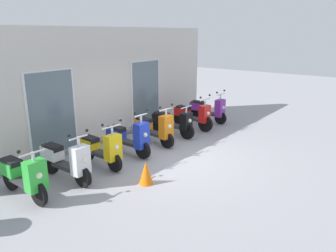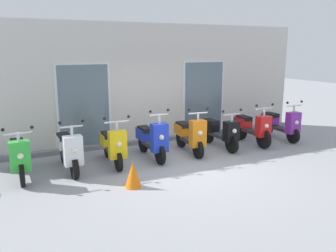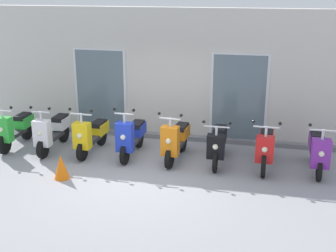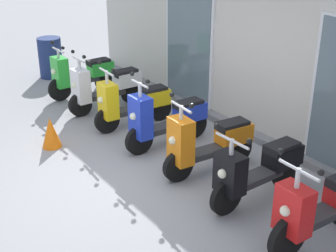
% 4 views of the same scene
% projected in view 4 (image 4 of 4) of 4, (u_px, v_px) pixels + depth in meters
% --- Properties ---
extents(ground_plane, '(40.00, 40.00, 0.00)m').
position_uv_depth(ground_plane, '(130.00, 177.00, 6.85)').
color(ground_plane, '#939399').
extents(storefront_facade, '(10.22, 0.50, 3.36)m').
position_uv_depth(storefront_facade, '(266.00, 42.00, 7.60)').
color(storefront_facade, beige).
rests_on(storefront_facade, ground_plane).
extents(scooter_green, '(0.59, 1.55, 1.20)m').
position_uv_depth(scooter_green, '(81.00, 74.00, 9.82)').
color(scooter_green, black).
rests_on(scooter_green, ground_plane).
extents(scooter_white, '(0.53, 1.61, 1.24)m').
position_uv_depth(scooter_white, '(105.00, 87.00, 9.08)').
color(scooter_white, black).
rests_on(scooter_white, ground_plane).
extents(scooter_yellow, '(0.60, 1.53, 1.24)m').
position_uv_depth(scooter_yellow, '(132.00, 102.00, 8.34)').
color(scooter_yellow, black).
rests_on(scooter_yellow, ground_plane).
extents(scooter_blue, '(0.52, 1.58, 1.31)m').
position_uv_depth(scooter_blue, '(165.00, 119.00, 7.59)').
color(scooter_blue, black).
rests_on(scooter_blue, ground_plane).
extents(scooter_orange, '(0.56, 1.54, 1.27)m').
position_uv_depth(scooter_orange, '(207.00, 142.00, 6.79)').
color(scooter_orange, black).
rests_on(scooter_orange, ground_plane).
extents(scooter_black, '(0.63, 1.62, 1.15)m').
position_uv_depth(scooter_black, '(258.00, 168.00, 6.12)').
color(scooter_black, black).
rests_on(scooter_black, ground_plane).
extents(scooter_red, '(0.60, 1.60, 1.23)m').
position_uv_depth(scooter_red, '(322.00, 206.00, 5.29)').
color(scooter_red, black).
rests_on(scooter_red, ground_plane).
extents(trash_bin, '(0.55, 0.55, 0.94)m').
position_uv_depth(trash_bin, '(50.00, 58.00, 11.04)').
color(trash_bin, navy).
rests_on(trash_bin, ground_plane).
extents(traffic_cone, '(0.32, 0.32, 0.52)m').
position_uv_depth(traffic_cone, '(51.00, 132.00, 7.66)').
color(traffic_cone, orange).
rests_on(traffic_cone, ground_plane).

